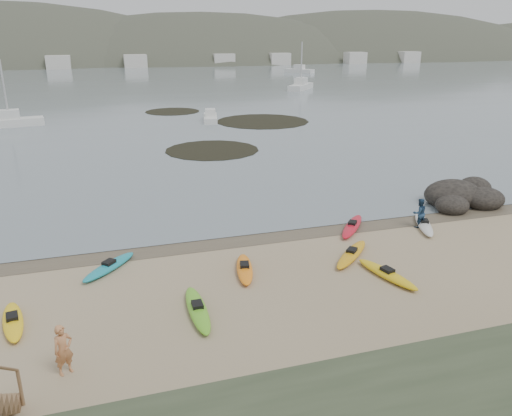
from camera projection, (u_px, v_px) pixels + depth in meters
name	position (u px, v px, depth m)	size (l,w,h in m)	color
ground	(256.00, 235.00, 26.57)	(600.00, 600.00, 0.00)	tan
wet_sand	(258.00, 237.00, 26.30)	(60.00, 60.00, 0.00)	brown
water	(109.00, 52.00, 297.36)	(1200.00, 1200.00, 0.00)	slate
kayaks	(281.00, 262.00, 22.95)	(21.94, 9.66, 0.34)	#67C026
person_west	(63.00, 350.00, 15.45)	(0.62, 0.41, 1.70)	#CA8250
person_east	(419.00, 213.00, 27.34)	(0.80, 0.62, 1.65)	navy
rock_cluster	(462.00, 200.00, 31.33)	(5.35, 3.95, 1.84)	black
kelp_mats	(228.00, 125.00, 58.15)	(19.22, 33.17, 0.04)	black
moored_boats	(142.00, 85.00, 99.10)	(100.44, 78.94, 1.30)	silver
far_hills	(212.00, 97.00, 217.80)	(550.00, 135.00, 80.00)	#384235
far_town	(141.00, 61.00, 158.45)	(199.00, 5.00, 4.00)	beige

